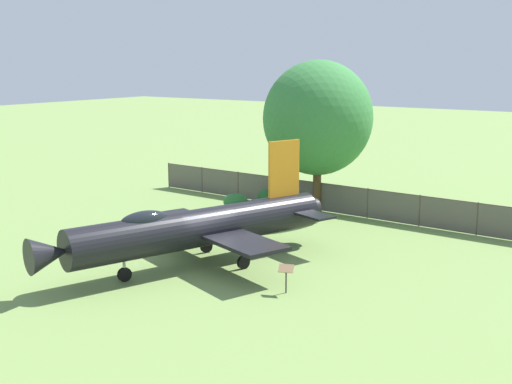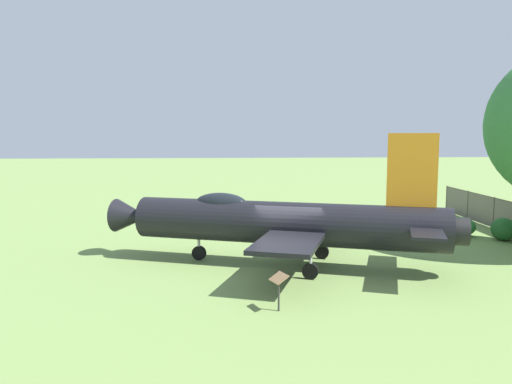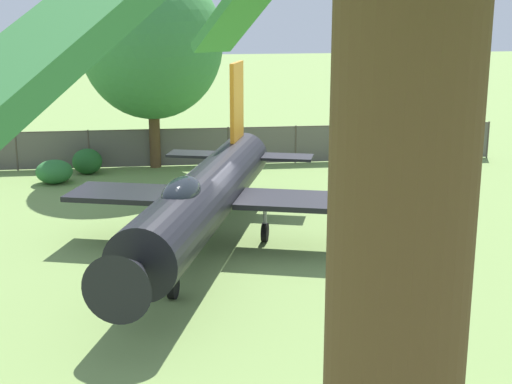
{
  "view_description": "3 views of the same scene",
  "coord_description": "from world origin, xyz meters",
  "px_view_note": "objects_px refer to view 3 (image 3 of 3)",
  "views": [
    {
      "loc": [
        22.14,
        18.18,
        9.14
      ],
      "look_at": [
        -5.02,
        -0.42,
        2.5
      ],
      "focal_mm": 46.21,
      "sensor_mm": 36.0,
      "label": 1
    },
    {
      "loc": [
        2.61,
        19.21,
        5.21
      ],
      "look_at": [
        1.18,
        -0.24,
        3.0
      ],
      "focal_mm": 34.45,
      "sensor_mm": 36.0,
      "label": 2
    },
    {
      "loc": [
        20.83,
        -2.16,
        7.09
      ],
      "look_at": [
        -0.06,
        1.5,
        1.77
      ],
      "focal_mm": 51.04,
      "sensor_mm": 36.0,
      "label": 3
    }
  ],
  "objects_px": {
    "shrub_near_fence": "(87,161)",
    "shrub_by_tree": "(54,172)",
    "display_jet": "(204,197)",
    "info_plaque": "(379,224)",
    "shade_tree": "(151,42)"
  },
  "relations": [
    {
      "from": "shrub_by_tree",
      "to": "info_plaque",
      "type": "height_order",
      "value": "info_plaque"
    },
    {
      "from": "display_jet",
      "to": "info_plaque",
      "type": "xyz_separation_m",
      "value": [
        0.54,
        5.2,
        -0.94
      ]
    },
    {
      "from": "shrub_near_fence",
      "to": "shrub_by_tree",
      "type": "relative_size",
      "value": 0.86
    },
    {
      "from": "display_jet",
      "to": "shade_tree",
      "type": "distance_m",
      "value": 13.49
    },
    {
      "from": "shrub_near_fence",
      "to": "display_jet",
      "type": "bearing_deg",
      "value": 18.4
    },
    {
      "from": "display_jet",
      "to": "shrub_by_tree",
      "type": "bearing_deg",
      "value": -133.55
    },
    {
      "from": "display_jet",
      "to": "shrub_near_fence",
      "type": "distance_m",
      "value": 12.64
    },
    {
      "from": "shrub_by_tree",
      "to": "info_plaque",
      "type": "distance_m",
      "value": 15.09
    },
    {
      "from": "info_plaque",
      "to": "shrub_by_tree",
      "type": "bearing_deg",
      "value": -136.19
    },
    {
      "from": "shade_tree",
      "to": "shrub_by_tree",
      "type": "bearing_deg",
      "value": -59.52
    },
    {
      "from": "shade_tree",
      "to": "info_plaque",
      "type": "relative_size",
      "value": 8.0
    },
    {
      "from": "display_jet",
      "to": "info_plaque",
      "type": "relative_size",
      "value": 12.27
    },
    {
      "from": "display_jet",
      "to": "shrub_near_fence",
      "type": "relative_size",
      "value": 10.69
    },
    {
      "from": "shrub_near_fence",
      "to": "info_plaque",
      "type": "relative_size",
      "value": 1.15
    },
    {
      "from": "shrub_near_fence",
      "to": "shrub_by_tree",
      "type": "height_order",
      "value": "shrub_near_fence"
    }
  ]
}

